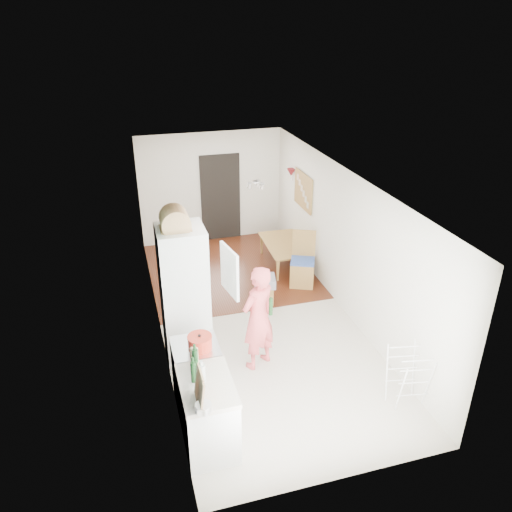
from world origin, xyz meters
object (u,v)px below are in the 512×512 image
dining_table (286,256)px  dining_chair (303,260)px  person (258,309)px  stool (265,293)px  drying_rack (407,378)px

dining_table → dining_chair: (0.03, -0.89, 0.32)m
person → stool: (0.62, 1.67, -0.78)m
dining_chair → drying_rack: bearing=-63.3°
dining_chair → stool: dining_chair is taller
person → stool: person is taller
person → dining_chair: person is taller
person → drying_rack: person is taller
person → drying_rack: (1.67, -1.34, -0.55)m
dining_chair → stool: size_ratio=2.83×
dining_table → drying_rack: bearing=-175.0°
person → dining_table: 3.43m
dining_chair → stool: 1.05m
stool → drying_rack: (1.05, -3.02, 0.23)m
dining_table → drying_rack: size_ratio=1.46×
person → stool: 1.95m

